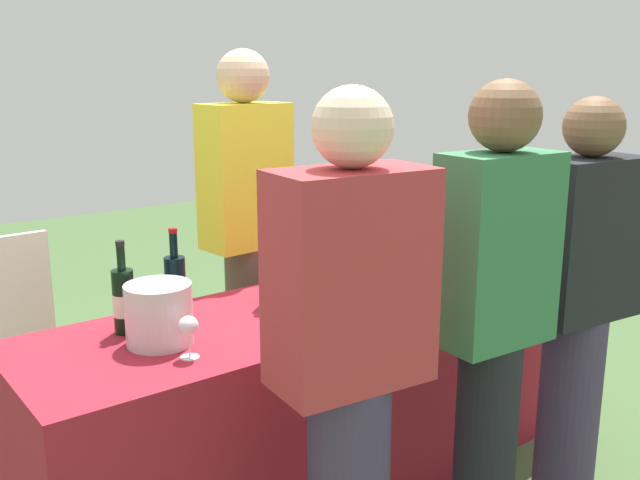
# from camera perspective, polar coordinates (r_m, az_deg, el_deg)

# --- Properties ---
(ground_plane) EXTENTS (12.00, 12.00, 0.00)m
(ground_plane) POSITION_cam_1_polar(r_m,az_deg,el_deg) (3.09, 0.00, -18.50)
(ground_plane) COLOR #476638
(tasting_table) EXTENTS (2.31, 0.70, 0.76)m
(tasting_table) POSITION_cam_1_polar(r_m,az_deg,el_deg) (2.91, 0.00, -12.15)
(tasting_table) COLOR maroon
(tasting_table) RESTS_ON ground_plane
(wine_bottle_0) EXTENTS (0.07, 0.07, 0.32)m
(wine_bottle_0) POSITION_cam_1_polar(r_m,az_deg,el_deg) (2.51, -15.49, -4.68)
(wine_bottle_0) COLOR black
(wine_bottle_0) RESTS_ON tasting_table
(wine_bottle_1) EXTENTS (0.08, 0.08, 0.34)m
(wine_bottle_1) POSITION_cam_1_polar(r_m,az_deg,el_deg) (2.59, -11.53, -3.79)
(wine_bottle_1) COLOR black
(wine_bottle_1) RESTS_ON tasting_table
(wine_bottle_2) EXTENTS (0.07, 0.07, 0.34)m
(wine_bottle_2) POSITION_cam_1_polar(r_m,az_deg,el_deg) (2.71, -4.04, -2.72)
(wine_bottle_2) COLOR black
(wine_bottle_2) RESTS_ON tasting_table
(wine_bottle_3) EXTENTS (0.07, 0.07, 0.30)m
(wine_bottle_3) POSITION_cam_1_polar(r_m,az_deg,el_deg) (2.91, -0.26, -1.81)
(wine_bottle_3) COLOR black
(wine_bottle_3) RESTS_ON tasting_table
(wine_bottle_4) EXTENTS (0.08, 0.08, 0.31)m
(wine_bottle_4) POSITION_cam_1_polar(r_m,az_deg,el_deg) (2.96, 2.67, -1.62)
(wine_bottle_4) COLOR black
(wine_bottle_4) RESTS_ON tasting_table
(wine_bottle_5) EXTENTS (0.06, 0.06, 0.31)m
(wine_bottle_5) POSITION_cam_1_polar(r_m,az_deg,el_deg) (3.22, 6.44, -0.31)
(wine_bottle_5) COLOR black
(wine_bottle_5) RESTS_ON tasting_table
(wine_bottle_6) EXTENTS (0.07, 0.07, 0.34)m
(wine_bottle_6) POSITION_cam_1_polar(r_m,az_deg,el_deg) (3.30, 9.02, 0.09)
(wine_bottle_6) COLOR black
(wine_bottle_6) RESTS_ON tasting_table
(wine_glass_0) EXTENTS (0.06, 0.06, 0.14)m
(wine_glass_0) POSITION_cam_1_polar(r_m,az_deg,el_deg) (2.26, -10.52, -6.97)
(wine_glass_0) COLOR silver
(wine_glass_0) RESTS_ON tasting_table
(wine_glass_1) EXTENTS (0.07, 0.07, 0.14)m
(wine_glass_1) POSITION_cam_1_polar(r_m,az_deg,el_deg) (2.43, -2.63, -5.21)
(wine_glass_1) COLOR silver
(wine_glass_1) RESTS_ON tasting_table
(wine_glass_2) EXTENTS (0.07, 0.07, 0.13)m
(wine_glass_2) POSITION_cam_1_polar(r_m,az_deg,el_deg) (2.78, 3.45, -2.96)
(wine_glass_2) COLOR silver
(wine_glass_2) RESTS_ON tasting_table
(wine_glass_3) EXTENTS (0.07, 0.07, 0.14)m
(wine_glass_3) POSITION_cam_1_polar(r_m,az_deg,el_deg) (2.79, 5.44, -2.82)
(wine_glass_3) COLOR silver
(wine_glass_3) RESTS_ON tasting_table
(wine_glass_4) EXTENTS (0.07, 0.07, 0.14)m
(wine_glass_4) POSITION_cam_1_polar(r_m,az_deg,el_deg) (3.06, 9.70, -1.46)
(wine_glass_4) COLOR silver
(wine_glass_4) RESTS_ON tasting_table
(wine_glass_5) EXTENTS (0.07, 0.07, 0.15)m
(wine_glass_5) POSITION_cam_1_polar(r_m,az_deg,el_deg) (3.18, 13.17, -0.83)
(wine_glass_5) COLOR silver
(wine_glass_5) RESTS_ON tasting_table
(ice_bucket) EXTENTS (0.22, 0.22, 0.20)m
(ice_bucket) POSITION_cam_1_polar(r_m,az_deg,el_deg) (2.39, -12.81, -5.81)
(ice_bucket) COLOR silver
(ice_bucket) RESTS_ON tasting_table
(server_pouring) EXTENTS (0.41, 0.24, 1.73)m
(server_pouring) POSITION_cam_1_polar(r_m,az_deg,el_deg) (3.23, -5.90, 1.12)
(server_pouring) COLOR brown
(server_pouring) RESTS_ON ground_plane
(guest_0) EXTENTS (0.46, 0.29, 1.60)m
(guest_0) POSITION_cam_1_polar(r_m,az_deg,el_deg) (1.99, 2.42, -9.59)
(guest_0) COLOR #3F3351
(guest_0) RESTS_ON ground_plane
(guest_1) EXTENTS (0.39, 0.23, 1.61)m
(guest_1) POSITION_cam_1_polar(r_m,az_deg,el_deg) (2.32, 13.73, -5.92)
(guest_1) COLOR black
(guest_1) RESTS_ON ground_plane
(guest_2) EXTENTS (0.44, 0.27, 1.55)m
(guest_2) POSITION_cam_1_polar(r_m,az_deg,el_deg) (2.74, 20.05, -4.43)
(guest_2) COLOR #3F3351
(guest_2) RESTS_ON ground_plane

